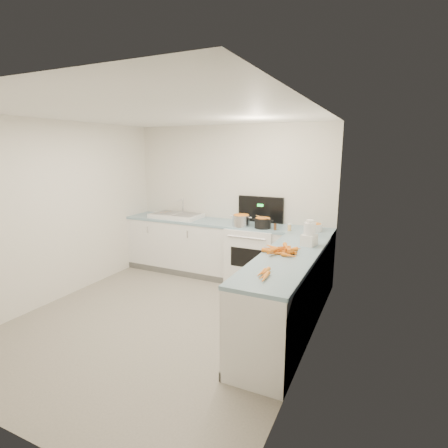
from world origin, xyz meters
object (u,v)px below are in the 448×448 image
at_px(food_processor, 309,235).
at_px(black_pot, 263,224).
at_px(mixing_bowl, 314,227).
at_px(extract_bottle, 275,227).
at_px(steel_pot, 241,221).
at_px(sink, 176,215).
at_px(stove, 254,254).
at_px(spice_jar, 289,228).

bearing_deg(food_processor, black_pot, 140.73).
relative_size(black_pot, mixing_bowl, 1.03).
bearing_deg(black_pot, extract_bottle, -12.45).
bearing_deg(black_pot, steel_pot, -177.35).
height_order(sink, black_pot, sink).
xyz_separation_m(stove, spice_jar, (0.60, -0.14, 0.51)).
bearing_deg(extract_bottle, steel_pot, 176.90).
distance_m(sink, steel_pot, 1.30).
bearing_deg(sink, spice_jar, -4.26).
bearing_deg(black_pot, sink, 174.70).
relative_size(mixing_bowl, extract_bottle, 2.43).
height_order(steel_pot, black_pot, steel_pot).
height_order(extract_bottle, food_processor, food_processor).
bearing_deg(steel_pot, extract_bottle, -3.10).
distance_m(black_pot, spice_jar, 0.41).
height_order(extract_bottle, spice_jar, extract_bottle).
bearing_deg(extract_bottle, spice_jar, 12.57).
distance_m(black_pot, extract_bottle, 0.21).
bearing_deg(sink, stove, -0.62).
bearing_deg(spice_jar, stove, 167.06).
height_order(mixing_bowl, extract_bottle, mixing_bowl).
bearing_deg(sink, steel_pot, -7.41).
xyz_separation_m(sink, black_pot, (1.63, -0.15, 0.03)).
distance_m(sink, mixing_bowl, 2.37).
bearing_deg(spice_jar, mixing_bowl, 21.71).
xyz_separation_m(mixing_bowl, spice_jar, (-0.33, -0.13, -0.01)).
distance_m(steel_pot, black_pot, 0.35).
relative_size(steel_pot, food_processor, 0.84).
distance_m(mixing_bowl, extract_bottle, 0.56).
bearing_deg(steel_pot, sink, 172.59).
bearing_deg(mixing_bowl, steel_pot, -172.38).
bearing_deg(stove, sink, 179.38).
relative_size(black_pot, food_processor, 0.76).
height_order(sink, mixing_bowl, sink).
distance_m(mixing_bowl, spice_jar, 0.35).
distance_m(sink, extract_bottle, 1.85).
bearing_deg(extract_bottle, food_processor, -45.44).
distance_m(steel_pot, mixing_bowl, 1.09).
height_order(black_pot, mixing_bowl, black_pot).
bearing_deg(steel_pot, food_processor, -29.47).
bearing_deg(stove, food_processor, -38.76).
bearing_deg(extract_bottle, mixing_bowl, 18.32).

